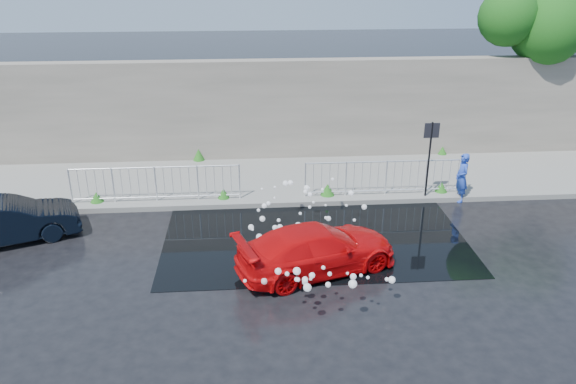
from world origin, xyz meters
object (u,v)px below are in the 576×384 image
(sign_post, at_px, (430,147))
(dark_car, at_px, (7,221))
(red_car, at_px, (317,249))
(person, at_px, (462,178))

(sign_post, bearing_deg, dark_car, -171.30)
(sign_post, xyz_separation_m, red_car, (-3.84, -3.86, -1.16))
(red_car, distance_m, dark_car, 8.20)
(sign_post, relative_size, red_car, 0.64)
(sign_post, distance_m, red_car, 5.57)
(person, bearing_deg, sign_post, -97.22)
(red_car, distance_m, person, 6.17)
(dark_car, bearing_deg, red_car, -125.91)
(person, bearing_deg, red_car, -54.21)
(red_car, bearing_deg, dark_car, 55.91)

